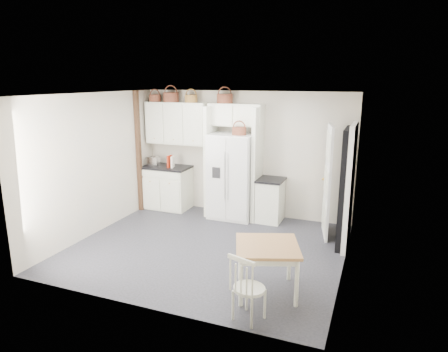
% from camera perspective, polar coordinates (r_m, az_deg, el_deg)
% --- Properties ---
extents(floor, '(4.50, 4.50, 0.00)m').
position_cam_1_polar(floor, '(7.01, -2.36, -10.15)').
color(floor, '#232227').
rests_on(floor, ground).
extents(ceiling, '(4.50, 4.50, 0.00)m').
position_cam_1_polar(ceiling, '(6.42, -2.59, 11.60)').
color(ceiling, white).
rests_on(ceiling, wall_back).
extents(wall_back, '(4.50, 0.00, 4.50)m').
position_cam_1_polar(wall_back, '(8.42, 3.04, 3.19)').
color(wall_back, '#B7B4AA').
rests_on(wall_back, floor).
extents(wall_left, '(0.00, 4.00, 4.00)m').
position_cam_1_polar(wall_left, '(7.76, -17.85, 1.64)').
color(wall_left, '#B7B4AA').
rests_on(wall_left, floor).
extents(wall_right, '(0.00, 4.00, 4.00)m').
position_cam_1_polar(wall_right, '(6.07, 17.36, -1.59)').
color(wall_right, '#B7B4AA').
rests_on(wall_right, floor).
extents(refrigerator, '(0.91, 0.73, 1.76)m').
position_cam_1_polar(refrigerator, '(8.24, 1.26, -0.02)').
color(refrigerator, white).
rests_on(refrigerator, floor).
extents(base_cab_left, '(0.99, 0.62, 0.92)m').
position_cam_1_polar(base_cab_left, '(9.03, -8.06, -1.69)').
color(base_cab_left, silver).
rests_on(base_cab_left, floor).
extents(base_cab_right, '(0.48, 0.58, 0.84)m').
position_cam_1_polar(base_cab_right, '(8.17, 6.62, -3.55)').
color(base_cab_right, silver).
rests_on(base_cab_right, floor).
extents(dining_table, '(1.06, 1.06, 0.69)m').
position_cam_1_polar(dining_table, '(5.56, 6.11, -13.00)').
color(dining_table, '#AA7942').
rests_on(dining_table, floor).
extents(windsor_chair, '(0.49, 0.47, 0.81)m').
position_cam_1_polar(windsor_chair, '(4.95, 3.62, -15.76)').
color(windsor_chair, silver).
rests_on(windsor_chair, floor).
extents(counter_left, '(1.03, 0.67, 0.04)m').
position_cam_1_polar(counter_left, '(8.91, -8.16, 1.28)').
color(counter_left, black).
rests_on(counter_left, base_cab_left).
extents(counter_right, '(0.52, 0.61, 0.04)m').
position_cam_1_polar(counter_right, '(8.05, 6.70, -0.55)').
color(counter_right, black).
rests_on(counter_right, base_cab_right).
extents(toaster, '(0.29, 0.17, 0.20)m').
position_cam_1_polar(toaster, '(9.00, -10.13, 2.11)').
color(toaster, silver).
rests_on(toaster, counter_left).
extents(cookbook_red, '(0.05, 0.18, 0.26)m').
position_cam_1_polar(cookbook_red, '(8.76, -7.76, 2.09)').
color(cookbook_red, '#AB2710').
rests_on(cookbook_red, counter_left).
extents(cookbook_cream, '(0.07, 0.17, 0.25)m').
position_cam_1_polar(cookbook_cream, '(8.72, -7.36, 2.01)').
color(cookbook_cream, white).
rests_on(cookbook_cream, counter_left).
extents(basket_upper_a, '(0.27, 0.27, 0.15)m').
position_cam_1_polar(basket_upper_a, '(8.99, -9.83, 10.91)').
color(basket_upper_a, '#592518').
rests_on(basket_upper_a, upper_cabinet).
extents(basket_upper_b, '(0.34, 0.34, 0.20)m').
position_cam_1_polar(basket_upper_b, '(8.79, -7.58, 11.09)').
color(basket_upper_b, '#592518').
rests_on(basket_upper_b, upper_cabinet).
extents(basket_upper_c, '(0.28, 0.28, 0.16)m').
position_cam_1_polar(basket_upper_c, '(8.57, -4.72, 10.96)').
color(basket_upper_c, brown).
rests_on(basket_upper_c, upper_cabinet).
extents(basket_bridge_a, '(0.33, 0.33, 0.19)m').
position_cam_1_polar(basket_bridge_a, '(8.26, 0.10, 10.99)').
color(basket_bridge_a, '#592518').
rests_on(basket_bridge_a, bridge_cabinet).
extents(basket_fridge_b, '(0.28, 0.28, 0.15)m').
position_cam_1_polar(basket_fridge_b, '(7.92, 2.18, 6.44)').
color(basket_fridge_b, '#592518').
rests_on(basket_fridge_b, refrigerator).
extents(upper_cabinet, '(1.40, 0.34, 0.90)m').
position_cam_1_polar(upper_cabinet, '(8.77, -6.69, 7.50)').
color(upper_cabinet, silver).
rests_on(upper_cabinet, wall_back).
extents(bridge_cabinet, '(1.12, 0.34, 0.45)m').
position_cam_1_polar(bridge_cabinet, '(8.20, 1.73, 8.74)').
color(bridge_cabinet, silver).
rests_on(bridge_cabinet, wall_back).
extents(fridge_panel_left, '(0.08, 0.60, 2.30)m').
position_cam_1_polar(fridge_panel_left, '(8.40, -1.90, 2.14)').
color(fridge_panel_left, silver).
rests_on(fridge_panel_left, floor).
extents(fridge_panel_right, '(0.08, 0.60, 2.30)m').
position_cam_1_polar(fridge_panel_right, '(8.06, 4.78, 1.60)').
color(fridge_panel_right, silver).
rests_on(fridge_panel_right, floor).
extents(trim_post, '(0.09, 0.09, 2.60)m').
position_cam_1_polar(trim_post, '(8.80, -12.09, 3.36)').
color(trim_post, black).
rests_on(trim_post, floor).
extents(doorway_void, '(0.18, 0.85, 2.05)m').
position_cam_1_polar(doorway_void, '(7.11, 17.12, -1.67)').
color(doorway_void, black).
rests_on(doorway_void, floor).
extents(door_slab, '(0.21, 0.79, 2.05)m').
position_cam_1_polar(door_slab, '(7.46, 14.58, -0.78)').
color(door_slab, white).
rests_on(door_slab, floor).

